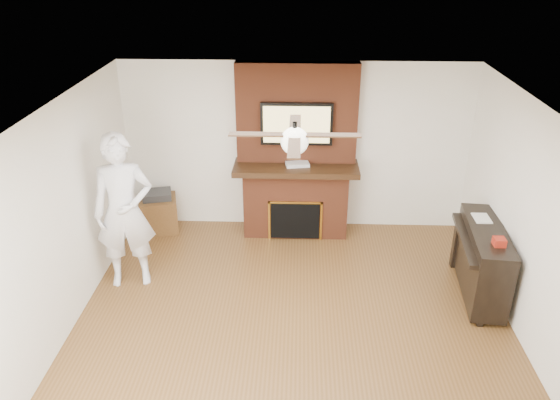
{
  "coord_description": "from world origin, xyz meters",
  "views": [
    {
      "loc": [
        0.05,
        -4.75,
        4.0
      ],
      "look_at": [
        -0.17,
        0.9,
        1.28
      ],
      "focal_mm": 35.0,
      "sensor_mm": 36.0,
      "label": 1
    }
  ],
  "objects_px": {
    "person": "(124,212)",
    "piano": "(482,260)",
    "side_table": "(159,212)",
    "fireplace": "(296,169)"
  },
  "relations": [
    {
      "from": "side_table",
      "to": "fireplace",
      "type": "bearing_deg",
      "value": -12.18
    },
    {
      "from": "person",
      "to": "piano",
      "type": "distance_m",
      "value": 4.39
    },
    {
      "from": "person",
      "to": "fireplace",
      "type": "bearing_deg",
      "value": 22.5
    },
    {
      "from": "piano",
      "to": "person",
      "type": "bearing_deg",
      "value": -175.79
    },
    {
      "from": "side_table",
      "to": "piano",
      "type": "xyz_separation_m",
      "value": [
        4.33,
        -1.5,
        0.2
      ]
    },
    {
      "from": "fireplace",
      "to": "side_table",
      "type": "xyz_separation_m",
      "value": [
        -2.05,
        -0.07,
        -0.71
      ]
    },
    {
      "from": "fireplace",
      "to": "piano",
      "type": "distance_m",
      "value": 2.81
    },
    {
      "from": "piano",
      "to": "side_table",
      "type": "bearing_deg",
      "value": 166.58
    },
    {
      "from": "person",
      "to": "side_table",
      "type": "bearing_deg",
      "value": 76.52
    },
    {
      "from": "person",
      "to": "piano",
      "type": "bearing_deg",
      "value": -14.05
    }
  ]
}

